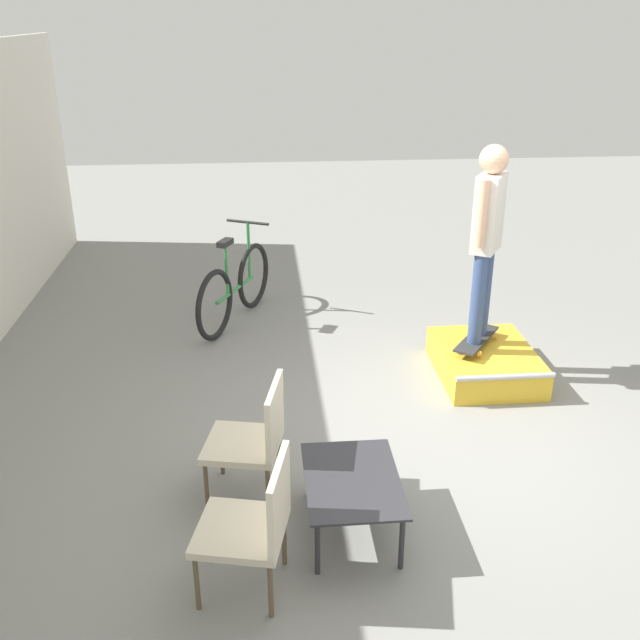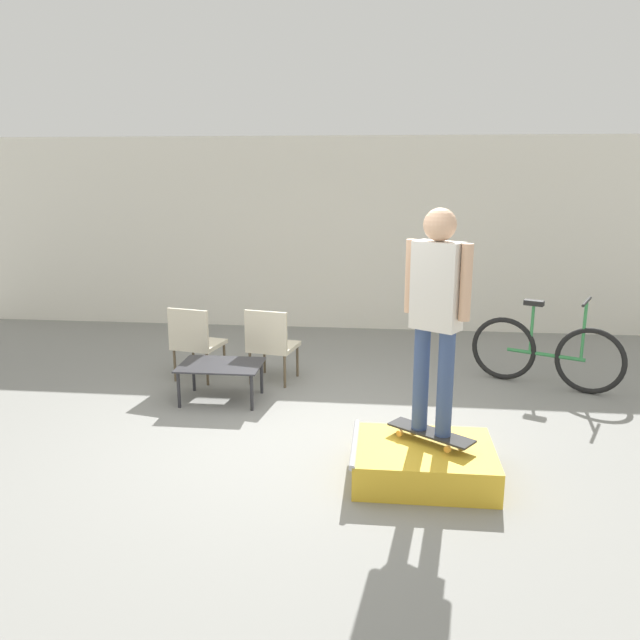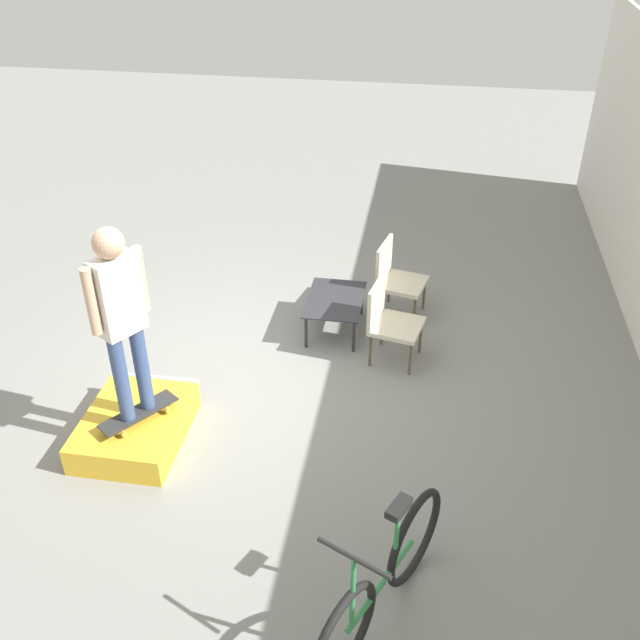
# 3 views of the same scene
# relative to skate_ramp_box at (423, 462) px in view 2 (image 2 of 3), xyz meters

# --- Properties ---
(ground_plane) EXTENTS (24.00, 24.00, 0.00)m
(ground_plane) POSITION_rel_skate_ramp_box_xyz_m (-1.12, 0.71, -0.14)
(ground_plane) COLOR gray
(house_wall_back) EXTENTS (12.00, 0.06, 3.00)m
(house_wall_back) POSITION_rel_skate_ramp_box_xyz_m (-1.12, 5.00, 1.36)
(house_wall_back) COLOR white
(house_wall_back) RESTS_ON ground_plane
(skate_ramp_box) EXTENTS (1.17, 0.90, 0.31)m
(skate_ramp_box) POSITION_rel_skate_ramp_box_xyz_m (0.00, 0.00, 0.00)
(skate_ramp_box) COLOR gold
(skate_ramp_box) RESTS_ON ground_plane
(skateboard_on_ramp) EXTENTS (0.72, 0.60, 0.07)m
(skateboard_on_ramp) POSITION_rel_skate_ramp_box_xyz_m (0.06, 0.09, 0.22)
(skateboard_on_ramp) COLOR #2D2D2D
(skateboard_on_ramp) RESTS_ON skate_ramp_box
(person_skater) EXTENTS (0.50, 0.37, 1.84)m
(person_skater) POSITION_rel_skate_ramp_box_xyz_m (0.06, 0.09, 1.33)
(person_skater) COLOR #384C7A
(person_skater) RESTS_ON skateboard_on_ramp
(coffee_table) EXTENTS (0.90, 0.63, 0.42)m
(coffee_table) POSITION_rel_skate_ramp_box_xyz_m (-2.13, 1.58, 0.23)
(coffee_table) COLOR #2D2D33
(coffee_table) RESTS_ON ground_plane
(patio_chair_left) EXTENTS (0.62, 0.62, 0.91)m
(patio_chair_left) POSITION_rel_skate_ramp_box_xyz_m (-2.61, 2.22, 0.37)
(patio_chair_left) COLOR brown
(patio_chair_left) RESTS_ON ground_plane
(patio_chair_right) EXTENTS (0.61, 0.61, 0.91)m
(patio_chair_right) POSITION_rel_skate_ramp_box_xyz_m (-1.68, 2.22, 0.37)
(patio_chair_right) COLOR brown
(patio_chair_right) RESTS_ON ground_plane
(bicycle) EXTENTS (1.61, 0.81, 1.08)m
(bicycle) POSITION_rel_skate_ramp_box_xyz_m (1.54, 2.44, 0.27)
(bicycle) COLOR black
(bicycle) RESTS_ON ground_plane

